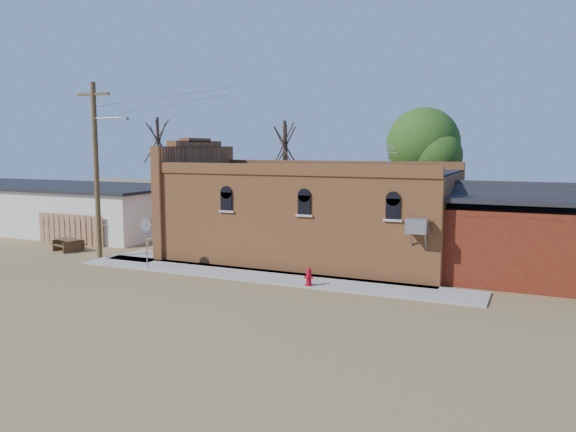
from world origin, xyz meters
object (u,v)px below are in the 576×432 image
at_px(brick_bar, 306,214).
at_px(picnic_table, 68,243).
at_px(utility_pole, 97,167).
at_px(stop_sign, 146,229).
at_px(trash_barrel, 200,239).
at_px(fire_hydrant, 309,277).

relative_size(brick_bar, picnic_table, 8.64).
relative_size(brick_bar, utility_pole, 1.82).
height_order(utility_pole, stop_sign, utility_pole).
bearing_deg(trash_barrel, brick_bar, -5.55).
height_order(brick_bar, utility_pole, utility_pole).
bearing_deg(picnic_table, brick_bar, 31.50).
height_order(utility_pole, picnic_table, utility_pole).
relative_size(utility_pole, fire_hydrant, 12.16).
bearing_deg(brick_bar, trash_barrel, 174.45).
bearing_deg(brick_bar, picnic_table, -165.37).
relative_size(fire_hydrant, stop_sign, 0.31).
relative_size(fire_hydrant, trash_barrel, 0.91).
bearing_deg(fire_hydrant, trash_barrel, 134.65).
relative_size(brick_bar, stop_sign, 6.85).
xyz_separation_m(stop_sign, trash_barrel, (-1.10, 6.17, -1.43)).
distance_m(brick_bar, picnic_table, 13.51).
distance_m(brick_bar, utility_pole, 10.96).
bearing_deg(utility_pole, fire_hydrant, -5.65).
bearing_deg(utility_pole, picnic_table, 163.79).
bearing_deg(trash_barrel, picnic_table, -145.96).
xyz_separation_m(brick_bar, trash_barrel, (-6.94, 0.67, -1.85)).
distance_m(brick_bar, trash_barrel, 7.22).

